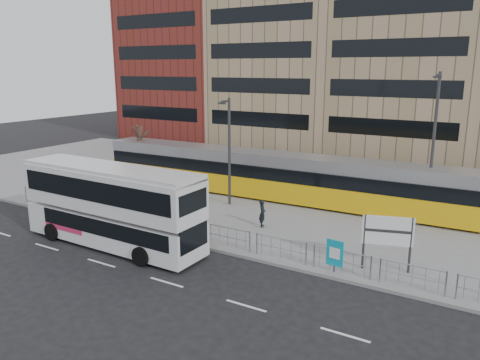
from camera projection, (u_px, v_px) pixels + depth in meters
The scene contains 15 objects.
ground at pixel (186, 244), 24.64m from camera, with size 120.00×120.00×0.00m, color black.
plaza at pixel (284, 192), 34.64m from camera, with size 64.00×24.00×0.15m, color slate.
kerb at pixel (186, 243), 24.67m from camera, with size 64.00×0.25×0.17m, color gray.
building_row at pixel (392, 30), 49.42m from camera, with size 70.40×18.40×31.20m.
pedestrian_barrier at pixel (223, 231), 23.83m from camera, with size 32.07×0.07×1.10m.
road_markings at pixel (149, 277), 20.81m from camera, with size 62.00×0.12×0.01m, color white.
double_decker_bus at pixel (111, 203), 24.03m from camera, with size 10.57×2.81×4.22m.
tram at pixel (271, 175), 32.64m from camera, with size 27.24×3.45×3.20m.
station_sign at pixel (388, 233), 20.75m from camera, with size 2.15×0.74×2.56m.
ad_panel at pixel (335, 254), 20.78m from camera, with size 0.81×0.14×1.51m.
pedestrian at pixel (262, 213), 26.79m from camera, with size 0.58×0.38×1.59m, color black.
traffic_light_west at pixel (78, 181), 29.50m from camera, with size 0.18×0.22×3.10m.
lamp_post_west at pixel (229, 147), 30.43m from camera, with size 0.45×1.04×7.06m.
lamp_post_east at pixel (433, 142), 27.10m from camera, with size 0.45×1.04×8.73m.
bare_tree at pixel (139, 123), 37.06m from camera, with size 3.95×3.95×6.47m.
Camera 1 is at (14.34, -18.40, 9.10)m, focal length 35.00 mm.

